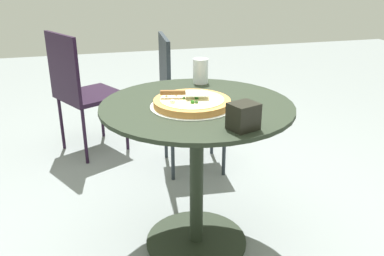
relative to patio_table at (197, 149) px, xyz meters
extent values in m
plane|color=gray|center=(0.00, 0.00, -0.53)|extent=(10.00, 10.00, 0.00)
cylinder|color=black|center=(0.00, 0.00, 0.21)|extent=(0.87, 0.87, 0.02)
cylinder|color=black|center=(0.00, 0.00, -0.15)|extent=(0.07, 0.07, 0.71)
cylinder|color=black|center=(0.00, 0.00, -0.52)|extent=(0.51, 0.51, 0.02)
cylinder|color=silver|center=(-0.03, -0.03, 0.22)|extent=(0.37, 0.37, 0.00)
cylinder|color=#D28C45|center=(-0.03, -0.03, 0.24)|extent=(0.34, 0.34, 0.03)
cylinder|color=beige|center=(-0.03, -0.03, 0.25)|extent=(0.28, 0.28, 0.00)
sphere|color=#E3E9C1|center=(-0.13, 0.03, 0.26)|extent=(0.01, 0.01, 0.01)
sphere|color=#38652A|center=(-0.03, -0.09, 0.26)|extent=(0.02, 0.02, 0.02)
sphere|color=silver|center=(-0.12, -0.06, 0.26)|extent=(0.02, 0.02, 0.02)
sphere|color=#2C721C|center=(-0.04, -0.09, 0.26)|extent=(0.02, 0.02, 0.02)
sphere|color=silver|center=(0.03, 0.03, 0.26)|extent=(0.02, 0.02, 0.02)
sphere|color=#22601D|center=(-0.01, -0.04, 0.26)|extent=(0.02, 0.02, 0.02)
sphere|color=silver|center=(-0.09, 0.03, 0.26)|extent=(0.01, 0.01, 0.01)
sphere|color=#347627|center=(-0.08, 0.07, 0.26)|extent=(0.02, 0.02, 0.02)
sphere|color=#397635|center=(-0.06, -0.02, 0.26)|extent=(0.01, 0.01, 0.01)
cube|color=silver|center=(-0.01, -0.02, 0.28)|extent=(0.12, 0.10, 0.00)
cube|color=brown|center=(-0.11, 0.00, 0.28)|extent=(0.11, 0.04, 0.02)
cylinder|color=white|center=(0.11, 0.33, 0.28)|extent=(0.08, 0.08, 0.13)
cube|color=black|center=(0.09, -0.33, 0.27)|extent=(0.13, 0.12, 0.10)
cube|color=black|center=(-0.44, 1.30, -0.10)|extent=(0.55, 0.55, 0.03)
cube|color=black|center=(-0.61, 1.21, 0.15)|extent=(0.21, 0.37, 0.45)
cylinder|color=black|center=(-0.37, 1.54, -0.32)|extent=(0.02, 0.02, 0.41)
cylinder|color=black|center=(-0.20, 1.23, -0.32)|extent=(0.02, 0.02, 0.41)
cylinder|color=black|center=(-0.68, 1.37, -0.32)|extent=(0.02, 0.02, 0.41)
cylinder|color=black|center=(-0.51, 1.07, -0.32)|extent=(0.02, 0.02, 0.41)
cube|color=#232A31|center=(0.21, 0.83, -0.09)|extent=(0.43, 0.43, 0.03)
cube|color=#232A31|center=(0.02, 0.85, 0.16)|extent=(0.05, 0.40, 0.46)
cylinder|color=#232A31|center=(0.40, 0.99, -0.31)|extent=(0.02, 0.02, 0.42)
cylinder|color=#232A31|center=(0.37, 0.65, -0.31)|extent=(0.02, 0.02, 0.42)
cylinder|color=#232A31|center=(0.05, 1.02, -0.31)|extent=(0.02, 0.02, 0.42)
cylinder|color=#232A31|center=(0.03, 0.67, -0.31)|extent=(0.02, 0.02, 0.42)
camera|label=1|loc=(-0.47, -1.67, 0.80)|focal=38.34mm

